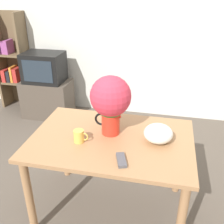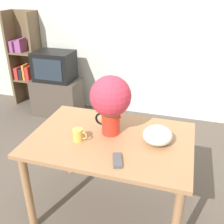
{
  "view_description": "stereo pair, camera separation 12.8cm",
  "coord_description": "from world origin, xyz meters",
  "px_view_note": "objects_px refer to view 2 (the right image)",
  "views": [
    {
      "loc": [
        0.42,
        -1.7,
        1.76
      ],
      "look_at": [
        0.05,
        -0.02,
        0.9
      ],
      "focal_mm": 42.0,
      "sensor_mm": 36.0,
      "label": 1
    },
    {
      "loc": [
        0.54,
        -1.67,
        1.76
      ],
      "look_at": [
        0.05,
        -0.02,
        0.9
      ],
      "focal_mm": 42.0,
      "sensor_mm": 36.0,
      "label": 2
    }
  ],
  "objects_px": {
    "white_bowl": "(157,135)",
    "tv_set": "(54,66)",
    "coffee_mug": "(78,135)",
    "flower_vase": "(111,100)"
  },
  "relations": [
    {
      "from": "coffee_mug",
      "to": "tv_set",
      "type": "distance_m",
      "value": 1.94
    },
    {
      "from": "coffee_mug",
      "to": "tv_set",
      "type": "height_order",
      "value": "tv_set"
    },
    {
      "from": "flower_vase",
      "to": "coffee_mug",
      "type": "relative_size",
      "value": 4.16
    },
    {
      "from": "white_bowl",
      "to": "tv_set",
      "type": "relative_size",
      "value": 0.4
    },
    {
      "from": "flower_vase",
      "to": "tv_set",
      "type": "xyz_separation_m",
      "value": [
        -1.25,
        1.46,
        -0.27
      ]
    },
    {
      "from": "coffee_mug",
      "to": "tv_set",
      "type": "bearing_deg",
      "value": 122.92
    },
    {
      "from": "tv_set",
      "to": "coffee_mug",
      "type": "bearing_deg",
      "value": -57.08
    },
    {
      "from": "coffee_mug",
      "to": "white_bowl",
      "type": "height_order",
      "value": "white_bowl"
    },
    {
      "from": "flower_vase",
      "to": "white_bowl",
      "type": "relative_size",
      "value": 2.16
    },
    {
      "from": "white_bowl",
      "to": "tv_set",
      "type": "bearing_deg",
      "value": 136.98
    }
  ]
}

